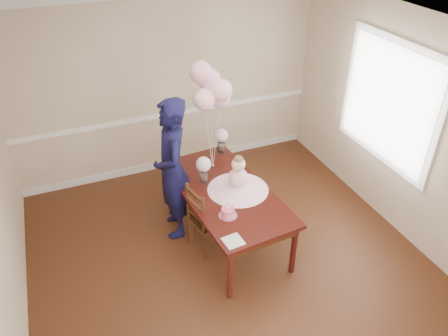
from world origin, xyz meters
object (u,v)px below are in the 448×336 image
Objects in this scene: dining_chair_seat at (209,220)px; woman at (173,170)px; birthday_cake at (228,212)px; dining_table_top at (225,192)px.

woman is (-0.28, 0.46, 0.51)m from dining_chair_seat.
woman is at bearing 114.19° from birthday_cake.
woman reaches higher than dining_table_top.
birthday_cake is 0.08× the size of woman.
dining_chair_seat is at bearing -167.33° from dining_table_top.
dining_table_top is at bearing 71.23° from birthday_cake.
birthday_cake reaches higher than dining_table_top.
dining_table_top is 0.39m from dining_chair_seat.
woman is (-0.37, 0.83, 0.14)m from birthday_cake.
dining_chair_seat is at bearing 40.20° from woman.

